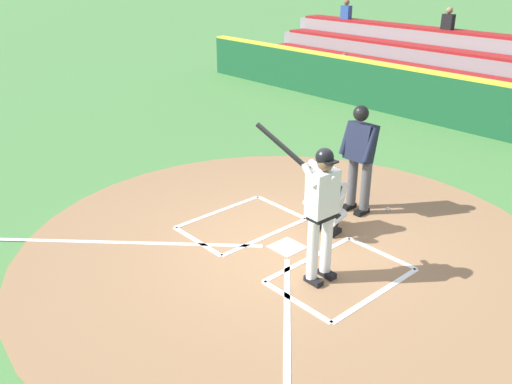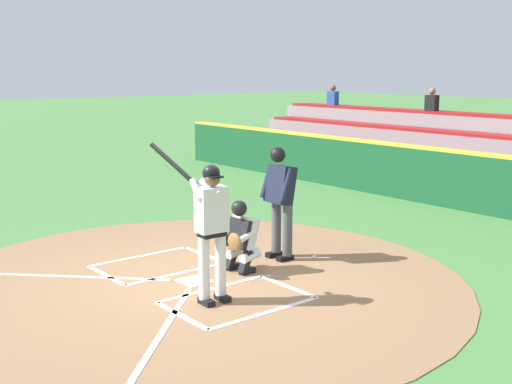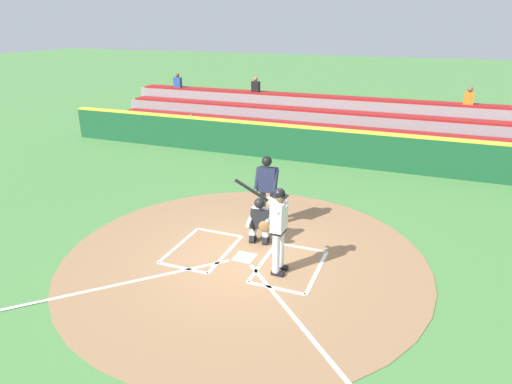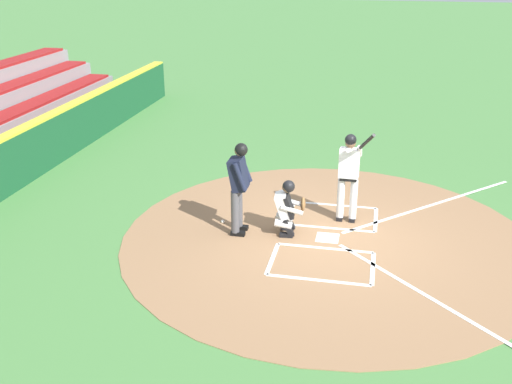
{
  "view_description": "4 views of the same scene",
  "coord_description": "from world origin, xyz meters",
  "px_view_note": "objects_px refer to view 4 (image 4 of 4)",
  "views": [
    {
      "loc": [
        -4.94,
        5.07,
        4.04
      ],
      "look_at": [
        0.3,
        0.36,
        0.92
      ],
      "focal_mm": 37.86,
      "sensor_mm": 36.0,
      "label": 1
    },
    {
      "loc": [
        -7.76,
        5.08,
        3.09
      ],
      "look_at": [
        -0.3,
        -0.92,
        1.28
      ],
      "focal_mm": 45.94,
      "sensor_mm": 36.0,
      "label": 2
    },
    {
      "loc": [
        -3.38,
        7.94,
        4.93
      ],
      "look_at": [
        0.08,
        -0.9,
        1.23
      ],
      "focal_mm": 31.1,
      "sensor_mm": 36.0,
      "label": 3
    },
    {
      "loc": [
        10.54,
        0.79,
        5.23
      ],
      "look_at": [
        0.19,
        -1.39,
        0.94
      ],
      "focal_mm": 42.02,
      "sensor_mm": 36.0,
      "label": 4
    }
  ],
  "objects_px": {
    "plate_umpire": "(239,182)",
    "baseball": "(223,222)",
    "batter": "(349,172)",
    "catcher": "(287,206)"
  },
  "relations": [
    {
      "from": "plate_umpire",
      "to": "catcher",
      "type": "bearing_deg",
      "value": 99.8
    },
    {
      "from": "plate_umpire",
      "to": "baseball",
      "type": "xyz_separation_m",
      "value": [
        -0.36,
        -0.43,
        -1.04
      ]
    },
    {
      "from": "batter",
      "to": "plate_umpire",
      "type": "bearing_deg",
      "value": -64.53
    },
    {
      "from": "batter",
      "to": "baseball",
      "type": "height_order",
      "value": "batter"
    },
    {
      "from": "batter",
      "to": "baseball",
      "type": "bearing_deg",
      "value": -76.1
    },
    {
      "from": "batter",
      "to": "catcher",
      "type": "distance_m",
      "value": 1.47
    },
    {
      "from": "batter",
      "to": "catcher",
      "type": "relative_size",
      "value": 1.88
    },
    {
      "from": "plate_umpire",
      "to": "baseball",
      "type": "bearing_deg",
      "value": -129.78
    },
    {
      "from": "batter",
      "to": "catcher",
      "type": "height_order",
      "value": "batter"
    },
    {
      "from": "baseball",
      "to": "catcher",
      "type": "bearing_deg",
      "value": 81.67
    }
  ]
}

